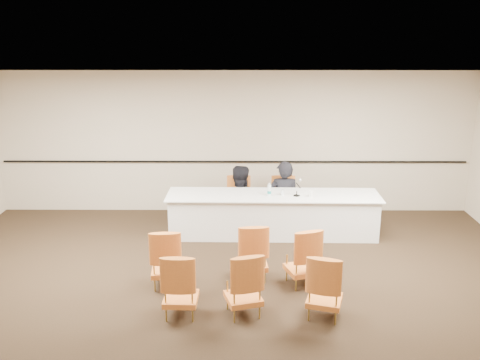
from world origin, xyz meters
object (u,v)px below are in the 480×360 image
coffee_cup (311,194)px  aud_chair_back_left (180,284)px  aud_chair_front_left (167,257)px  panel_table (273,215)px  panelist_second_chair (239,201)px  aud_chair_front_right (303,256)px  panelist_main (283,203)px  drinking_glass (282,192)px  water_bottle (269,189)px  panelist_main_chair (283,201)px  aud_chair_back_mid (243,283)px  aud_chair_back_right (325,285)px  panelist_second (239,208)px  aud_chair_front_mid (252,251)px  microphone (297,188)px

coffee_cup → aud_chair_back_left: 3.56m
aud_chair_front_left → aud_chair_back_left: bearing=-74.9°
panel_table → aud_chair_back_left: (-1.43, -2.98, 0.07)m
panelist_second_chair → aud_chair_front_right: same height
panelist_main → drinking_glass: bearing=81.6°
drinking_glass → aud_chair_back_left: size_ratio=0.11×
water_bottle → drinking_glass: (0.25, 0.04, -0.07)m
panelist_main_chair → water_bottle: bearing=-115.6°
panelist_main → panelist_second_chair: size_ratio=1.85×
panelist_main → water_bottle: panelist_main is taller
water_bottle → aud_chair_back_mid: water_bottle is taller
panelist_main → aud_chair_back_mid: 3.63m
water_bottle → aud_chair_front_left: (-1.66, -2.04, -0.45)m
aud_chair_back_right → panel_table: bearing=116.6°
panelist_second → panelist_main: bearing=170.4°
water_bottle → aud_chair_back_right: 3.04m
coffee_cup → aud_chair_back_left: bearing=-126.7°
aud_chair_front_mid → aud_chair_back_right: (0.97, -1.14, 0.00)m
panel_table → coffee_cup: coffee_cup is taller
coffee_cup → aud_chair_back_left: (-2.12, -2.84, -0.39)m
water_bottle → aud_chair_front_right: bearing=-77.9°
panelist_second_chair → water_bottle: water_bottle is taller
panel_table → aud_chair_front_left: size_ratio=4.23×
panelist_main_chair → aud_chair_front_left: size_ratio=1.00×
water_bottle → aud_chair_back_mid: (-0.49, -2.89, -0.45)m
aud_chair_front_left → water_bottle: bearing=46.4°
panel_table → panelist_second_chair: panelist_second_chair is taller
coffee_cup → aud_chair_front_left: size_ratio=0.13×
drinking_glass → aud_chair_front_right: aud_chair_front_right is taller
coffee_cup → aud_chair_back_right: aud_chair_back_right is taller
panelist_second_chair → microphone: (1.09, -0.69, 0.48)m
aud_chair_back_left → aud_chair_front_right: bearing=29.4°
aud_chair_front_right → aud_chair_back_mid: (-0.91, -0.90, 0.00)m
panel_table → aud_chair_back_mid: (-0.57, -2.95, 0.07)m
aud_chair_back_left → aud_chair_front_mid: bearing=49.6°
aud_chair_front_mid → panelist_main_chair: bearing=69.6°
aud_chair_back_left → panelist_main: bearing=66.6°
panel_table → panelist_main_chair: 0.63m
panel_table → panelist_main_chair: (0.24, 0.58, 0.07)m
panelist_main → aud_chair_back_mid: size_ratio=1.85×
drinking_glass → aud_chair_back_mid: size_ratio=0.11×
panelist_second → water_bottle: 1.07m
drinking_glass → aud_chair_front_mid: aud_chair_front_mid is taller
water_bottle → drinking_glass: size_ratio=2.46×
water_bottle → aud_chair_front_right: water_bottle is taller
aud_chair_front_left → aud_chair_back_mid: size_ratio=1.00×
panelist_second → aud_chair_front_right: panelist_second is taller
aud_chair_front_mid → coffee_cup: bearing=52.1°
microphone → coffee_cup: size_ratio=2.49×
water_bottle → aud_chair_back_right: bearing=-77.9°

